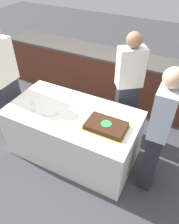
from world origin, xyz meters
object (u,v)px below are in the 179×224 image
object	(u,v)px
cake	(106,126)
person_seated_left	(5,82)
wine_glass	(33,104)
plate_stack	(51,110)
person_seated_right	(158,134)
person_cutting_cake	(128,89)

from	to	relation	value
cake	person_seated_left	size ratio (longest dim) A/B	0.30
cake	wine_glass	world-z (taller)	wine_glass
plate_stack	person_seated_right	xyz separation A→B (m)	(1.34, 0.10, 0.09)
person_cutting_cake	person_seated_left	bearing A→B (deg)	-13.54
plate_stack	person_cutting_cake	bearing A→B (deg)	45.58
wine_glass	person_seated_right	world-z (taller)	person_seated_right
cake	person_seated_right	distance (m)	0.59
plate_stack	wine_glass	distance (m)	0.24
person_cutting_cake	person_seated_left	world-z (taller)	person_seated_left
person_cutting_cake	person_seated_left	xyz separation A→B (m)	(-1.59, -0.68, 0.05)
cake	wine_glass	size ratio (longest dim) A/B	2.88
cake	plate_stack	bearing A→B (deg)	-177.35
plate_stack	wine_glass	world-z (taller)	wine_glass
wine_glass	person_cutting_cake	xyz separation A→B (m)	(0.95, 0.88, -0.01)
cake	person_cutting_cake	distance (m)	0.74
cake	person_cutting_cake	size ratio (longest dim) A/B	0.31
plate_stack	person_cutting_cake	size ratio (longest dim) A/B	0.14
person_seated_left	person_seated_right	xyz separation A→B (m)	(2.17, 0.00, -0.05)
person_seated_left	plate_stack	bearing A→B (deg)	-96.87
cake	person_cutting_cake	world-z (taller)	person_cutting_cake
wine_glass	person_seated_left	distance (m)	0.67
wine_glass	person_seated_right	size ratio (longest dim) A/B	0.11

